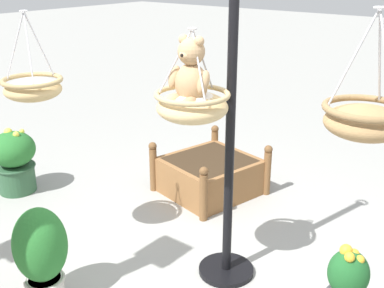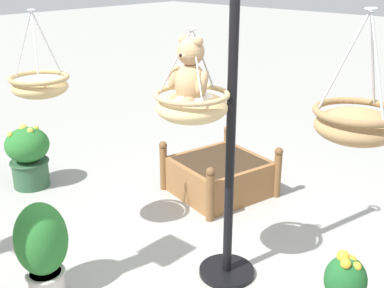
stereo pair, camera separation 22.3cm
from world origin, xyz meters
TOP-DOWN VIEW (x-y plane):
  - ground_plane at (0.00, 0.00)m, footprint 40.00×40.00m
  - display_pole_central at (-0.20, -0.19)m, footprint 0.44×0.44m
  - hanging_basket_with_teddy at (-0.05, 0.06)m, footprint 0.52×0.52m
  - teddy_bear at (-0.05, 0.08)m, footprint 0.32×0.28m
  - hanging_basket_left_high at (-1.25, 0.14)m, footprint 0.44×0.44m
  - hanging_basket_right_low at (1.16, 0.49)m, footprint 0.46×0.46m
  - wooden_planter_box at (0.77, -1.27)m, footprint 1.10×1.13m
  - potted_plant_fern_front at (2.42, 0.01)m, footprint 0.47×0.47m
  - potted_plant_bushy_green at (0.66, 0.90)m, footprint 0.39×0.39m
  - potted_plant_trailing_ivy at (-1.17, -0.19)m, footprint 0.27×0.27m

SIDE VIEW (x-z plane):
  - ground_plane at x=0.00m, z-range 0.00..0.00m
  - wooden_planter_box at x=0.77m, z-range -0.07..0.49m
  - potted_plant_trailing_ivy at x=-1.17m, z-range 0.01..0.64m
  - potted_plant_fern_front at x=2.42m, z-range 0.01..0.72m
  - potted_plant_bushy_green at x=0.66m, z-range 0.03..0.78m
  - display_pole_central at x=-0.20m, z-range -0.47..2.09m
  - hanging_basket_with_teddy at x=-0.05m, z-range 1.11..1.75m
  - hanging_basket_right_low at x=1.16m, z-range 1.11..1.78m
  - hanging_basket_left_high at x=-1.25m, z-range 1.26..1.92m
  - teddy_bear at x=-0.05m, z-range 1.40..1.87m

